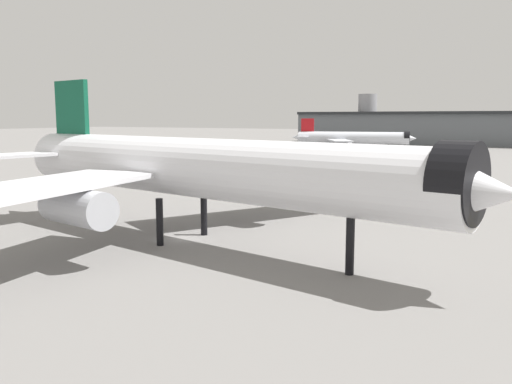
% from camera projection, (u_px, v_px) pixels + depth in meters
% --- Properties ---
extents(ground, '(900.00, 900.00, 0.00)m').
position_uv_depth(ground, '(183.00, 239.00, 53.41)').
color(ground, slate).
extents(airliner_near_gate, '(56.59, 50.92, 16.11)m').
position_uv_depth(airliner_near_gate, '(198.00, 169.00, 50.55)').
color(airliner_near_gate, white).
rests_on(airliner_near_gate, ground).
extents(airliner_far_taxiway, '(40.71, 36.61, 11.43)m').
position_uv_depth(airliner_far_taxiway, '(352.00, 138.00, 177.73)').
color(airliner_far_taxiway, silver).
rests_on(airliner_far_taxiway, ground).
extents(service_truck_front, '(5.84, 3.43, 3.00)m').
position_uv_depth(service_truck_front, '(331.00, 186.00, 81.12)').
color(service_truck_front, black).
rests_on(service_truck_front, ground).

